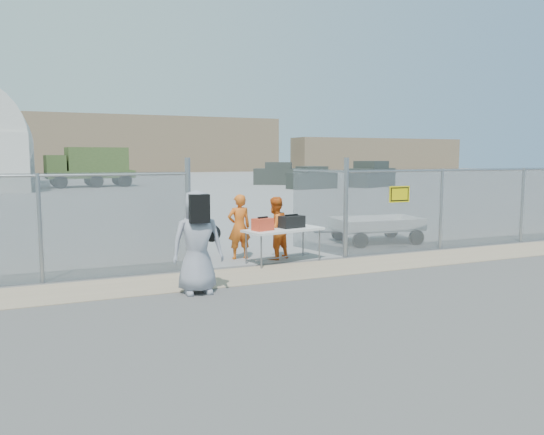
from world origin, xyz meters
name	(u,v)px	position (x,y,z in m)	size (l,w,h in m)	color
ground	(311,282)	(0.00, 0.00, 0.00)	(160.00, 160.00, 0.00)	#535050
tarmac_inside	(103,184)	(0.00, 42.00, 0.01)	(160.00, 80.00, 0.01)	gray
dirt_strip	(290,272)	(0.00, 1.00, 0.01)	(44.00, 1.60, 0.01)	tan
distant_hills	(112,144)	(5.00, 78.00, 4.50)	(140.00, 6.00, 9.00)	#7F684F
chain_link_fence	(272,218)	(0.00, 2.00, 1.10)	(40.00, 0.20, 2.20)	gray
folding_table	(283,246)	(0.31, 2.02, 0.41)	(1.92, 0.80, 0.82)	silver
orange_bag	(263,224)	(-0.27, 1.93, 0.96)	(0.45, 0.30, 0.28)	#E64325
black_duffel	(291,222)	(0.56, 2.11, 0.96)	(0.59, 0.35, 0.29)	black
security_worker_left	(239,227)	(-0.53, 2.81, 0.80)	(0.59, 0.39, 1.61)	orange
security_worker_right	(275,228)	(0.27, 2.45, 0.77)	(0.75, 0.59, 1.55)	orange
visitor	(197,242)	(-2.34, 0.04, 0.96)	(0.94, 0.61, 1.92)	gray
utility_trailer	(377,229)	(4.04, 3.61, 0.39)	(3.25, 1.68, 0.79)	silver
military_truck	(90,167)	(-1.37, 37.35, 1.64)	(6.89, 2.54, 3.28)	#455B2B
parked_vehicle_near	(312,178)	(14.42, 27.76, 0.86)	(3.81, 1.73, 1.73)	#313631
parked_vehicle_mid	(279,174)	(14.55, 34.54, 0.99)	(4.37, 1.98, 1.98)	#313631
parked_vehicle_far	(371,174)	(20.31, 28.35, 1.05)	(4.66, 2.11, 2.11)	#313631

